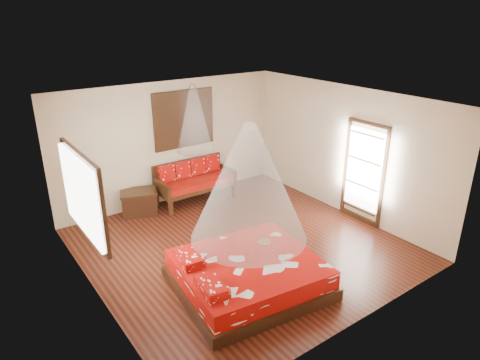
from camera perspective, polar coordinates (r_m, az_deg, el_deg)
name	(u,v)px	position (r m, az deg, el deg)	size (l,w,h in m)	color
room	(241,178)	(7.74, 0.16, 0.28)	(5.54, 5.54, 2.84)	#33120B
bed	(247,274)	(7.08, 0.97, -12.46)	(2.47, 2.29, 0.65)	black
daybed	(194,179)	(10.11, -6.19, 0.08)	(1.82, 0.81, 0.95)	black
storage_chest	(139,202)	(9.72, -13.28, -2.90)	(0.94, 0.81, 0.54)	black
shutter_panel	(184,119)	(9.97, -7.48, 8.04)	(1.52, 0.06, 1.32)	black
window_left	(85,194)	(6.71, -19.98, -1.81)	(0.10, 1.74, 1.34)	black
glazed_door	(364,173)	(9.25, 16.16, 0.87)	(0.08, 1.02, 2.16)	black
wine_tray	(264,241)	(7.41, 3.28, -8.09)	(0.23, 0.23, 0.19)	brown
mosquito_net_main	(249,183)	(6.33, 1.23, -0.36)	(1.80, 1.80, 1.80)	white
mosquito_net_daybed	(194,119)	(9.55, -6.14, 8.11)	(0.81, 0.81, 1.50)	white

